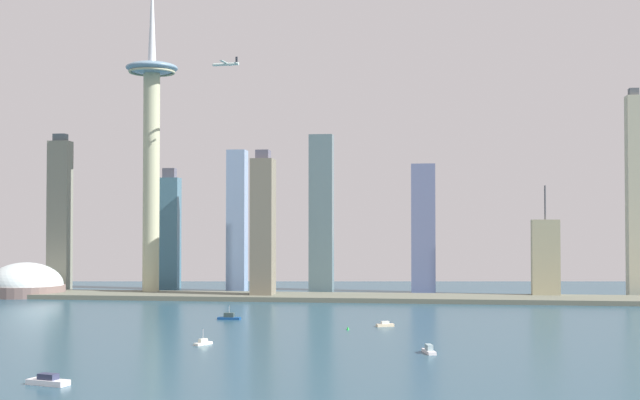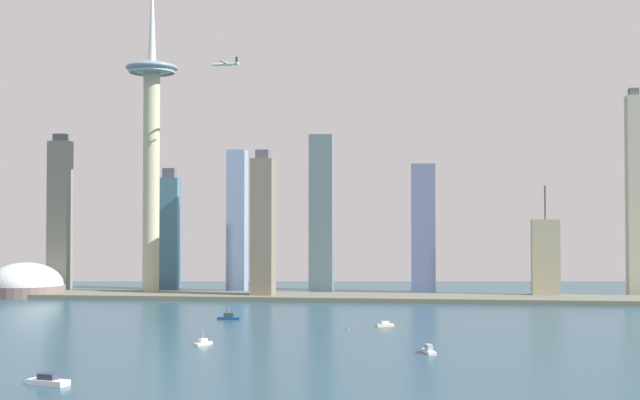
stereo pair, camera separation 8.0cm
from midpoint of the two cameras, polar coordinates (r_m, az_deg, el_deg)
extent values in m
cube|color=#646758|center=(759.66, 2.09, -6.35)|extent=(716.53, 63.79, 3.95)
cylinder|color=#B2B38D|center=(815.07, -10.92, 1.20)|extent=(15.08, 15.08, 208.53)
ellipsoid|color=#6B8BA1|center=(826.72, -10.88, 8.43)|extent=(47.50, 47.50, 10.96)
torus|color=#B2B38D|center=(826.06, -10.88, 8.17)|extent=(42.57, 42.57, 2.19)
cone|color=silver|center=(836.62, -10.86, 11.73)|extent=(7.54, 7.54, 86.92)
cylinder|color=#745F59|center=(839.16, -18.63, -5.62)|extent=(70.56, 70.56, 9.90)
ellipsoid|color=silver|center=(838.82, -18.62, -5.28)|extent=(67.03, 67.03, 41.25)
cube|color=#B4B094|center=(827.28, 19.79, 0.22)|extent=(13.44, 14.68, 179.74)
cube|color=#54575C|center=(835.33, 19.72, 6.62)|extent=(8.07, 8.81, 6.62)
cube|color=#416C7F|center=(898.70, -9.78, -2.14)|extent=(20.93, 15.41, 112.11)
cube|color=#565562|center=(900.18, -9.76, 1.74)|extent=(12.56, 9.25, 9.81)
cube|color=slate|center=(842.98, 6.75, -1.84)|extent=(22.77, 22.30, 122.59)
cube|color=slate|center=(808.65, 0.09, -0.96)|extent=(21.74, 15.70, 147.88)
cube|color=#86A2CB|center=(859.02, -5.41, -1.33)|extent=(18.13, 17.64, 137.64)
cube|color=#756E5D|center=(764.96, -3.73, -1.89)|extent=(19.15, 22.39, 122.11)
cube|color=#575564|center=(767.40, -3.72, 2.97)|extent=(11.49, 13.43, 7.75)
cube|color=tan|center=(785.67, 14.47, -3.76)|extent=(23.70, 12.22, 69.15)
cylinder|color=#4C4C51|center=(785.33, 14.44, -0.16)|extent=(1.60, 1.60, 29.68)
cube|color=gray|center=(869.72, -16.57, -1.05)|extent=(20.16, 14.94, 144.44)
cube|color=#4F5B60|center=(873.66, -16.53, 3.91)|extent=(12.09, 8.96, 6.89)
cube|color=white|center=(377.22, -17.27, -11.25)|extent=(18.63, 10.73, 2.18)
cube|color=#2C314B|center=(376.84, -17.27, -10.91)|extent=(8.63, 6.33, 2.36)
cube|color=white|center=(481.85, -7.62, -9.24)|extent=(8.64, 11.70, 1.29)
cube|color=silver|center=(481.64, -7.62, -9.05)|extent=(4.62, 5.60, 1.95)
cylinder|color=silver|center=(481.19, -7.62, -8.63)|extent=(0.24, 0.24, 5.20)
cube|color=beige|center=(562.32, 4.25, -8.13)|extent=(11.82, 7.87, 1.73)
cube|color=silver|center=(562.13, 4.25, -7.95)|extent=(5.58, 4.35, 1.76)
cube|color=navy|center=(605.45, -5.93, -7.67)|extent=(15.62, 5.81, 1.58)
cube|color=#314341|center=(605.22, -5.93, -7.45)|extent=(6.90, 3.98, 2.98)
cylinder|color=silver|center=(604.83, -5.93, -7.08)|extent=(0.24, 0.24, 4.85)
cube|color=white|center=(450.14, 7.10, -9.76)|extent=(7.63, 15.95, 1.58)
cube|color=#8EAAB1|center=(449.83, 7.10, -9.48)|extent=(4.38, 7.27, 2.88)
cone|color=green|center=(544.23, 1.82, -8.33)|extent=(1.87, 1.87, 2.06)
cylinder|color=silver|center=(784.45, -6.13, 8.77)|extent=(23.47, 5.58, 2.60)
sphere|color=silver|center=(788.62, -6.93, 8.72)|extent=(2.60, 2.60, 2.60)
cube|color=silver|center=(784.67, -6.13, 8.85)|extent=(5.94, 25.69, 0.50)
cube|color=silver|center=(781.14, -5.45, 8.84)|extent=(3.01, 9.11, 0.40)
cube|color=#2D333D|center=(781.77, -5.45, 9.09)|extent=(1.92, 0.74, 5.00)
camera|label=1|loc=(0.04, -90.00, 0.00)|focal=49.19mm
camera|label=2|loc=(0.04, 90.00, 0.00)|focal=49.19mm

